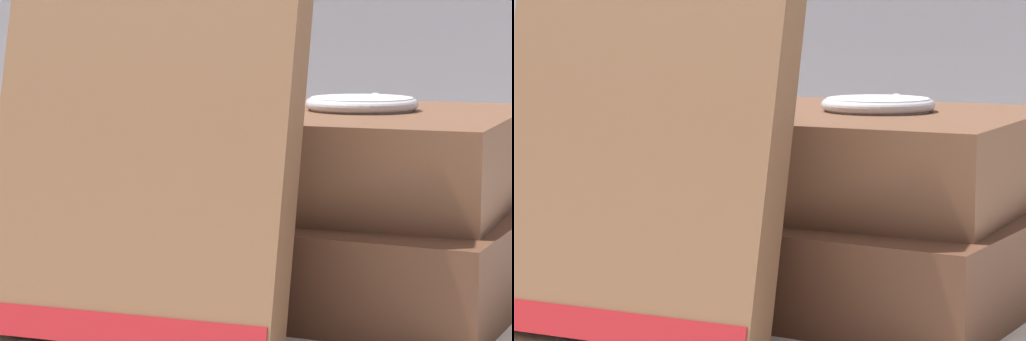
% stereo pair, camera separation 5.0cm
% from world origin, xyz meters
% --- Properties ---
extents(ground_plane, '(3.00, 3.00, 0.00)m').
position_xyz_m(ground_plane, '(0.00, 0.00, 0.00)').
color(ground_plane, beige).
extents(book_flat_bottom, '(0.22, 0.18, 0.04)m').
position_xyz_m(book_flat_bottom, '(0.06, 0.02, 0.02)').
color(book_flat_bottom, '#4C2D1E').
rests_on(book_flat_bottom, ground_plane).
extents(book_flat_top, '(0.21, 0.15, 0.04)m').
position_xyz_m(book_flat_top, '(0.05, 0.03, 0.06)').
color(book_flat_top, brown).
rests_on(book_flat_top, book_flat_bottom).
extents(book_leaning_front, '(0.12, 0.06, 0.17)m').
position_xyz_m(book_leaning_front, '(0.03, -0.09, 0.08)').
color(book_leaning_front, brown).
rests_on(book_leaning_front, ground_plane).
extents(pocket_watch, '(0.05, 0.05, 0.01)m').
position_xyz_m(pocket_watch, '(0.09, 0.03, 0.08)').
color(pocket_watch, silver).
rests_on(pocket_watch, book_flat_top).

